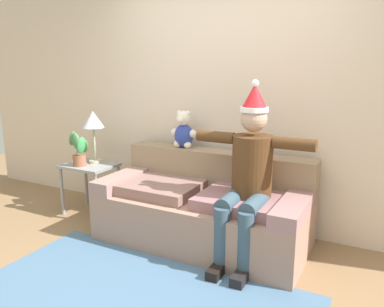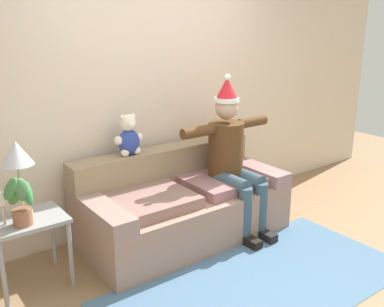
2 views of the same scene
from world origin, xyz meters
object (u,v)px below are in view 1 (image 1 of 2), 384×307
at_px(table_lamp, 93,122).
at_px(candle_tall, 77,149).
at_px(potted_plant, 79,149).
at_px(person_seated, 248,172).
at_px(side_table, 90,172).
at_px(couch, 204,207).
at_px(teddy_bear, 184,131).

bearing_deg(table_lamp, candle_tall, -146.69).
distance_m(table_lamp, potted_plant, 0.33).
bearing_deg(candle_tall, person_seated, -4.40).
bearing_deg(potted_plant, side_table, 62.49).
relative_size(person_seated, potted_plant, 3.74).
height_order(couch, teddy_bear, teddy_bear).
relative_size(person_seated, table_lamp, 2.62).
height_order(couch, side_table, couch).
bearing_deg(teddy_bear, couch, -37.07).
distance_m(side_table, potted_plant, 0.30).
distance_m(teddy_bear, candle_tall, 1.26).
relative_size(side_table, candle_tall, 2.22).
bearing_deg(person_seated, table_lamp, 171.98).
bearing_deg(side_table, couch, -0.63).
bearing_deg(person_seated, candle_tall, 175.60).
height_order(person_seated, side_table, person_seated).
bearing_deg(table_lamp, side_table, -96.01).
bearing_deg(person_seated, teddy_bear, 152.33).
xyz_separation_m(person_seated, potted_plant, (-1.95, 0.08, -0.01)).
bearing_deg(candle_tall, couch, 0.16).
relative_size(couch, potted_plant, 4.76).
xyz_separation_m(person_seated, table_lamp, (-1.89, 0.27, 0.26)).
bearing_deg(candle_tall, potted_plant, -34.94).
bearing_deg(table_lamp, potted_plant, -107.74).
height_order(table_lamp, potted_plant, table_lamp).
bearing_deg(side_table, teddy_bear, 14.59).
height_order(person_seated, potted_plant, person_seated).
bearing_deg(couch, candle_tall, -179.84).
bearing_deg(potted_plant, table_lamp, 72.26).
bearing_deg(candle_tall, side_table, 7.35).
distance_m(side_table, table_lamp, 0.56).
bearing_deg(side_table, potted_plant, -117.51).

